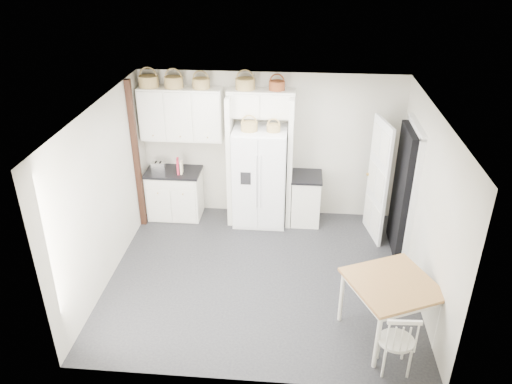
{
  "coord_description": "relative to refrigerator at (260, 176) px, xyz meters",
  "views": [
    {
      "loc": [
        0.46,
        -6.09,
        4.61
      ],
      "look_at": [
        -0.11,
        0.4,
        1.22
      ],
      "focal_mm": 35.0,
      "sensor_mm": 36.0,
      "label": 1
    }
  ],
  "objects": [
    {
      "name": "refrigerator",
      "position": [
        0.0,
        0.0,
        0.0
      ],
      "size": [
        0.9,
        0.72,
        1.74
      ],
      "primitive_type": "cube",
      "color": "white",
      "rests_on": "floor"
    },
    {
      "name": "cookbook_cream",
      "position": [
        -1.36,
        -0.03,
        0.13
      ],
      "size": [
        0.04,
        0.15,
        0.22
      ],
      "primitive_type": "cube",
      "rotation": [
        0.0,
        0.0,
        0.06
      ],
      "color": "beige",
      "rests_on": "counter_left"
    },
    {
      "name": "floor",
      "position": [
        0.15,
        -1.65,
        -0.87
      ],
      "size": [
        4.5,
        4.5,
        0.0
      ],
      "primitive_type": "plane",
      "color": "black",
      "rests_on": "ground"
    },
    {
      "name": "counter_left",
      "position": [
        -1.54,
        0.05,
        0.0
      ],
      "size": [
        0.96,
        0.62,
        0.04
      ],
      "primitive_type": "cube",
      "color": "black",
      "rests_on": "base_cab_left"
    },
    {
      "name": "basket_fridge_a",
      "position": [
        -0.17,
        -0.1,
        0.94
      ],
      "size": [
        0.27,
        0.27,
        0.15
      ],
      "primitive_type": "cylinder",
      "color": "#A38549",
      "rests_on": "refrigerator"
    },
    {
      "name": "basket_upper_a",
      "position": [
        -1.86,
        0.18,
        1.57
      ],
      "size": [
        0.33,
        0.33,
        0.18
      ],
      "primitive_type": "cylinder",
      "color": "#A38549",
      "rests_on": "upper_cabinet"
    },
    {
      "name": "wall_right",
      "position": [
        2.4,
        -1.65,
        0.43
      ],
      "size": [
        0.0,
        4.0,
        4.0
      ],
      "primitive_type": "plane",
      "rotation": [
        1.57,
        0.0,
        -1.57
      ],
      "color": "#B6B09A",
      "rests_on": "floor"
    },
    {
      "name": "cookbook_red",
      "position": [
        -1.43,
        -0.03,
        0.15
      ],
      "size": [
        0.08,
        0.18,
        0.26
      ],
      "primitive_type": "cube",
      "rotation": [
        0.0,
        0.0,
        0.22
      ],
      "color": "red",
      "rests_on": "counter_left"
    },
    {
      "name": "windsor_chair",
      "position": [
        1.85,
        -3.31,
        -0.44
      ],
      "size": [
        0.44,
        0.4,
        0.85
      ],
      "primitive_type": "cube",
      "rotation": [
        0.0,
        0.0,
        0.05
      ],
      "color": "white",
      "rests_on": "floor"
    },
    {
      "name": "basket_upper_c",
      "position": [
        -0.99,
        0.18,
        1.56
      ],
      "size": [
        0.29,
        0.29,
        0.16
      ],
      "primitive_type": "cylinder",
      "color": "#A38549",
      "rests_on": "upper_cabinet"
    },
    {
      "name": "fridge_panel_right",
      "position": [
        0.51,
        0.05,
        0.28
      ],
      "size": [
        0.08,
        0.6,
        2.3
      ],
      "primitive_type": "cube",
      "color": "white",
      "rests_on": "floor"
    },
    {
      "name": "bridge_cabinet",
      "position": [
        0.0,
        0.18,
        1.25
      ],
      "size": [
        1.12,
        0.34,
        0.45
      ],
      "primitive_type": "cube",
      "color": "white",
      "rests_on": "wall_back"
    },
    {
      "name": "basket_upper_b",
      "position": [
        -1.44,
        0.18,
        1.57
      ],
      "size": [
        0.31,
        0.31,
        0.18
      ],
      "primitive_type": "cylinder",
      "color": "#A38549",
      "rests_on": "upper_cabinet"
    },
    {
      "name": "base_cab_left",
      "position": [
        -1.54,
        0.05,
        -0.44
      ],
      "size": [
        0.92,
        0.58,
        0.85
      ],
      "primitive_type": "cube",
      "color": "white",
      "rests_on": "floor"
    },
    {
      "name": "upper_cabinet",
      "position": [
        -1.35,
        0.18,
        1.03
      ],
      "size": [
        1.4,
        0.34,
        0.9
      ],
      "primitive_type": "cube",
      "color": "white",
      "rests_on": "wall_back"
    },
    {
      "name": "counter_right",
      "position": [
        0.81,
        0.05,
        0.01
      ],
      "size": [
        0.53,
        0.63,
        0.04
      ],
      "primitive_type": "cube",
      "color": "black",
      "rests_on": "base_cab_right"
    },
    {
      "name": "wall_back",
      "position": [
        0.15,
        0.35,
        0.43
      ],
      "size": [
        4.5,
        0.0,
        4.5
      ],
      "primitive_type": "plane",
      "rotation": [
        1.57,
        0.0,
        0.0
      ],
      "color": "#B6B09A",
      "rests_on": "floor"
    },
    {
      "name": "base_cab_right",
      "position": [
        0.81,
        0.05,
        -0.44
      ],
      "size": [
        0.49,
        0.59,
        0.86
      ],
      "primitive_type": "cube",
      "color": "white",
      "rests_on": "floor"
    },
    {
      "name": "wall_left",
      "position": [
        -2.1,
        -1.65,
        0.43
      ],
      "size": [
        0.0,
        4.0,
        4.0
      ],
      "primitive_type": "plane",
      "rotation": [
        1.57,
        0.0,
        1.57
      ],
      "color": "#B6B09A",
      "rests_on": "floor"
    },
    {
      "name": "basket_fridge_b",
      "position": [
        0.22,
        -0.1,
        0.93
      ],
      "size": [
        0.22,
        0.22,
        0.12
      ],
      "primitive_type": "cylinder",
      "color": "#A38549",
      "rests_on": "refrigerator"
    },
    {
      "name": "basket_bridge_a",
      "position": [
        -0.26,
        0.18,
        1.57
      ],
      "size": [
        0.32,
        0.32,
        0.18
      ],
      "primitive_type": "cylinder",
      "color": "#A38549",
      "rests_on": "bridge_cabinet"
    },
    {
      "name": "toaster",
      "position": [
        -1.79,
        0.03,
        0.1
      ],
      "size": [
        0.24,
        0.15,
        0.16
      ],
      "primitive_type": "cube",
      "rotation": [
        0.0,
        0.0,
        0.07
      ],
      "color": "silver",
      "rests_on": "counter_left"
    },
    {
      "name": "fridge_panel_left",
      "position": [
        -0.51,
        0.05,
        0.28
      ],
      "size": [
        0.08,
        0.6,
        2.3
      ],
      "primitive_type": "cube",
      "color": "white",
      "rests_on": "floor"
    },
    {
      "name": "ceiling",
      "position": [
        0.15,
        -1.65,
        1.73
      ],
      "size": [
        4.5,
        4.5,
        0.0
      ],
      "primitive_type": "plane",
      "color": "white",
      "rests_on": "wall_back"
    },
    {
      "name": "doorway_void",
      "position": [
        2.31,
        -0.65,
        0.15
      ],
      "size": [
        0.18,
        0.85,
        2.05
      ],
      "primitive_type": "cube",
      "color": "black",
      "rests_on": "floor"
    },
    {
      "name": "dining_table",
      "position": [
        1.85,
        -2.73,
        -0.46
      ],
      "size": [
        1.31,
        1.31,
        0.82
      ],
      "primitive_type": "cube",
      "rotation": [
        0.0,
        0.0,
        0.43
      ],
      "color": "#A36332",
      "rests_on": "floor"
    },
    {
      "name": "door_slab",
      "position": [
        1.95,
        -0.32,
        0.15
      ],
      "size": [
        0.21,
        0.79,
        2.05
      ],
      "primitive_type": "cube",
      "rotation": [
        0.0,
        0.0,
        -1.36
      ],
      "color": "white",
      "rests_on": "floor"
    },
    {
      "name": "basket_bridge_b",
      "position": [
        0.25,
        0.18,
        1.55
      ],
      "size": [
        0.26,
        0.26,
        0.15
      ],
      "primitive_type": "cylinder",
      "color": "brown",
      "rests_on": "bridge_cabinet"
    },
    {
      "name": "trim_post",
      "position": [
        -2.05,
        -0.3,
        0.43
      ],
      "size": [
        0.09,
        0.09,
        2.6
      ],
      "primitive_type": "cube",
      "color": "black",
      "rests_on": "floor"
    }
  ]
}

